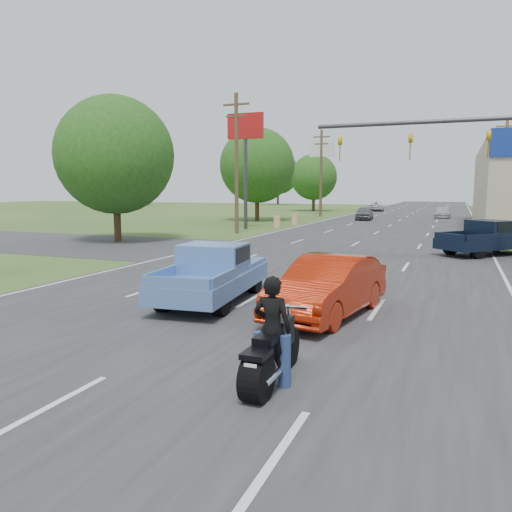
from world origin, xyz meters
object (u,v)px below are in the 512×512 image
at_px(red_convertible, 328,287).
at_px(navy_pickup, 490,237).
at_px(blue_pickup, 214,272).
at_px(distant_car_white, 376,206).
at_px(motorcycle, 271,356).
at_px(distant_car_grey, 364,213).
at_px(distant_car_silver, 443,212).
at_px(rider, 272,334).

relative_size(red_convertible, navy_pickup, 0.90).
bearing_deg(red_convertible, blue_pickup, -179.17).
bearing_deg(distant_car_white, motorcycle, 89.59).
xyz_separation_m(blue_pickup, distant_car_grey, (-2.58, 40.01, -0.13)).
xyz_separation_m(navy_pickup, distant_car_white, (-12.69, 47.92, -0.17)).
height_order(red_convertible, blue_pickup, blue_pickup).
bearing_deg(distant_car_silver, motorcycle, -90.49).
height_order(rider, distant_car_grey, rider).
bearing_deg(blue_pickup, red_convertible, -14.43).
bearing_deg(motorcycle, blue_pickup, 124.96).
relative_size(rider, navy_pickup, 0.34).
bearing_deg(rider, motorcycle, 90.00).
bearing_deg(navy_pickup, motorcycle, -58.74).
xyz_separation_m(blue_pickup, distant_car_white, (-4.68, 62.08, -0.15)).
relative_size(motorcycle, blue_pickup, 0.45).
relative_size(motorcycle, rider, 1.35).
bearing_deg(navy_pickup, red_convertible, -63.49).
xyz_separation_m(motorcycle, rider, (0.00, 0.07, 0.34)).
height_order(motorcycle, rider, rider).
bearing_deg(rider, distant_car_grey, -81.89).
bearing_deg(distant_car_silver, distant_car_white, 123.99).
xyz_separation_m(red_convertible, distant_car_white, (-8.18, 62.62, -0.06)).
bearing_deg(motorcycle, rider, 90.00).
distance_m(blue_pickup, distant_car_white, 62.26).
relative_size(navy_pickup, distant_car_grey, 1.23).
bearing_deg(motorcycle, distant_car_white, 97.29).
height_order(red_convertible, motorcycle, red_convertible).
bearing_deg(red_convertible, distant_car_white, 106.92).
bearing_deg(motorcycle, distant_car_silver, 88.89).
bearing_deg(blue_pickup, distant_car_white, 88.53).
height_order(rider, distant_car_silver, rider).
xyz_separation_m(navy_pickup, distant_car_silver, (-3.08, 33.24, -0.24)).
height_order(navy_pickup, distant_car_grey, navy_pickup).
bearing_deg(blue_pickup, rider, -60.64).
xyz_separation_m(red_convertible, distant_car_silver, (1.42, 47.94, -0.13)).
bearing_deg(distant_car_white, red_convertible, 89.92).
relative_size(motorcycle, distant_car_silver, 0.55).
distance_m(blue_pickup, distant_car_silver, 47.66).
xyz_separation_m(rider, distant_car_white, (-8.43, 67.41, -0.18)).
bearing_deg(motorcycle, distant_car_grey, 98.10).
relative_size(blue_pickup, distant_car_grey, 1.24).
distance_m(motorcycle, blue_pickup, 6.57).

